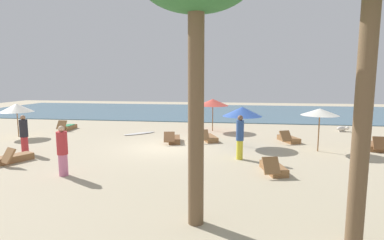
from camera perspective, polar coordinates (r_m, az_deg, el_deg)
ground_plane at (r=15.57m, az=-4.99°, el=-5.14°), size 60.00×60.00×0.00m
ocean_water at (r=32.14m, az=1.99°, el=1.60°), size 48.00×16.00×0.06m
umbrella_0 at (r=15.74m, az=9.35°, el=1.57°), size 2.01×2.01×2.04m
umbrella_1 at (r=15.64m, az=22.75°, el=1.39°), size 1.74×1.74×2.06m
umbrella_2 at (r=20.22m, az=3.90°, el=3.31°), size 2.09×2.09×2.13m
umbrella_3 at (r=20.84m, az=-29.92°, el=1.98°), size 1.88×1.88×1.99m
lounger_0 at (r=17.67m, az=17.53°, el=-3.36°), size 1.17×1.78×0.70m
lounger_1 at (r=16.75m, az=-3.40°, el=-3.61°), size 0.90×1.79×0.66m
lounger_2 at (r=11.86m, az=14.92°, el=-8.65°), size 0.97×1.76×0.71m
lounger_3 at (r=14.84m, az=-30.48°, el=-6.17°), size 1.25×1.74×0.73m
lounger_4 at (r=22.50m, az=-22.19°, el=-1.24°), size 0.71×1.72×0.70m
lounger_5 at (r=17.14m, az=3.14°, el=-3.35°), size 1.17×1.77×0.71m
lounger_6 at (r=17.52m, az=30.63°, el=-4.18°), size 0.70×1.67×0.74m
person_0 at (r=11.87m, az=-23.03°, el=-5.31°), size 0.53×0.53×1.81m
person_1 at (r=16.20m, az=-28.86°, el=-2.33°), size 0.50×0.50×1.79m
person_2 at (r=13.26m, az=8.93°, el=-3.12°), size 0.36×0.36×1.92m
dog at (r=22.41m, az=26.28°, el=-1.44°), size 0.82×0.62×0.38m
surfboard at (r=19.55m, az=-9.76°, el=-2.47°), size 1.90×1.88×0.07m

